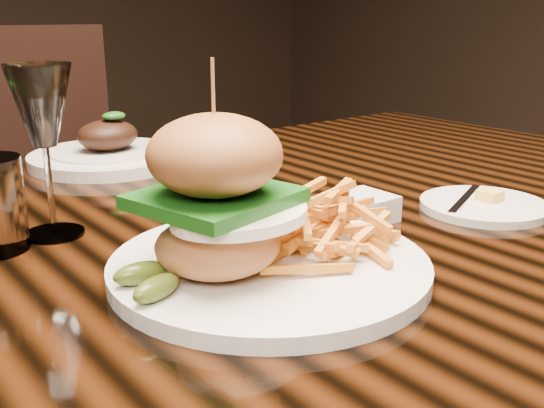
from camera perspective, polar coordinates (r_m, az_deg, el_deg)
dining_table at (r=0.76m, az=-4.77°, el=-7.51°), size 1.60×0.90×0.75m
burger_plate at (r=0.58m, az=-0.95°, el=-1.78°), size 0.30×0.30×0.20m
side_saucer at (r=0.83m, az=18.45°, el=-0.11°), size 0.15×0.15×0.02m
ramekin at (r=0.75m, az=8.10°, el=-0.32°), size 0.08×0.08×0.03m
wine_glass at (r=0.71m, az=-19.94°, el=7.78°), size 0.07×0.07×0.19m
far_dish at (r=1.05m, az=-14.41°, el=4.41°), size 0.25×0.25×0.08m
chair_far at (r=1.60m, az=-20.59°, el=-0.35°), size 0.50×0.50×0.95m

